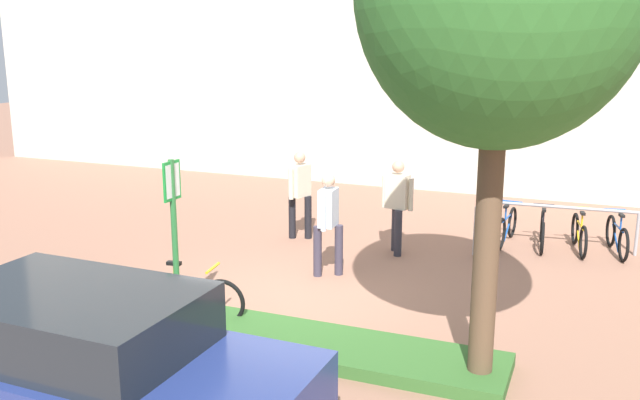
{
  "coord_description": "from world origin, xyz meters",
  "views": [
    {
      "loc": [
        4.06,
        -8.99,
        3.83
      ],
      "look_at": [
        -0.05,
        1.09,
        1.28
      ],
      "focal_mm": 38.74,
      "sensor_mm": 36.0,
      "label": 1
    }
  ],
  "objects_px": {
    "bike_at_sign": "(188,297)",
    "car_navy_sedan": "(88,371)",
    "person_shirt_white": "(300,189)",
    "person_shirt_blue": "(397,201)",
    "person_casual_tan": "(328,218)",
    "parking_sign_post": "(174,219)",
    "bike_rack_cluster": "(561,231)",
    "bollard_steel": "(478,231)"
  },
  "relations": [
    {
      "from": "bike_rack_cluster",
      "to": "car_navy_sedan",
      "type": "relative_size",
      "value": 0.61
    },
    {
      "from": "bike_rack_cluster",
      "to": "bollard_steel",
      "type": "relative_size",
      "value": 2.95
    },
    {
      "from": "person_casual_tan",
      "to": "car_navy_sedan",
      "type": "bearing_deg",
      "value": -93.46
    },
    {
      "from": "bike_at_sign",
      "to": "car_navy_sedan",
      "type": "relative_size",
      "value": 0.39
    },
    {
      "from": "bike_at_sign",
      "to": "person_shirt_white",
      "type": "distance_m",
      "value": 4.41
    },
    {
      "from": "car_navy_sedan",
      "to": "person_shirt_blue",
      "type": "bearing_deg",
      "value": 81.58
    },
    {
      "from": "bike_rack_cluster",
      "to": "person_shirt_blue",
      "type": "height_order",
      "value": "person_shirt_blue"
    },
    {
      "from": "parking_sign_post",
      "to": "person_casual_tan",
      "type": "height_order",
      "value": "parking_sign_post"
    },
    {
      "from": "person_casual_tan",
      "to": "car_navy_sedan",
      "type": "height_order",
      "value": "person_casual_tan"
    },
    {
      "from": "bike_at_sign",
      "to": "bike_rack_cluster",
      "type": "xyz_separation_m",
      "value": [
        4.56,
        5.55,
        -0.0
      ]
    },
    {
      "from": "person_shirt_white",
      "to": "person_shirt_blue",
      "type": "relative_size",
      "value": 1.0
    },
    {
      "from": "person_shirt_blue",
      "to": "car_navy_sedan",
      "type": "bearing_deg",
      "value": -98.42
    },
    {
      "from": "parking_sign_post",
      "to": "bollard_steel",
      "type": "bearing_deg",
      "value": 55.96
    },
    {
      "from": "person_shirt_white",
      "to": "car_navy_sedan",
      "type": "distance_m",
      "value": 7.31
    },
    {
      "from": "bike_at_sign",
      "to": "person_shirt_white",
      "type": "height_order",
      "value": "person_shirt_white"
    },
    {
      "from": "parking_sign_post",
      "to": "car_navy_sedan",
      "type": "distance_m",
      "value": 2.89
    },
    {
      "from": "bike_rack_cluster",
      "to": "person_shirt_blue",
      "type": "xyz_separation_m",
      "value": [
        -2.76,
        -1.43,
        0.64
      ]
    },
    {
      "from": "person_shirt_white",
      "to": "person_shirt_blue",
      "type": "xyz_separation_m",
      "value": [
        2.03,
        -0.24,
        0.0
      ]
    },
    {
      "from": "bollard_steel",
      "to": "car_navy_sedan",
      "type": "height_order",
      "value": "car_navy_sedan"
    },
    {
      "from": "bike_at_sign",
      "to": "person_shirt_white",
      "type": "bearing_deg",
      "value": 92.95
    },
    {
      "from": "parking_sign_post",
      "to": "person_shirt_blue",
      "type": "xyz_separation_m",
      "value": [
        1.83,
        4.33,
        -0.54
      ]
    },
    {
      "from": "bike_rack_cluster",
      "to": "person_shirt_white",
      "type": "height_order",
      "value": "person_shirt_white"
    },
    {
      "from": "parking_sign_post",
      "to": "bike_rack_cluster",
      "type": "relative_size",
      "value": 0.87
    },
    {
      "from": "person_shirt_white",
      "to": "bike_at_sign",
      "type": "bearing_deg",
      "value": -87.05
    },
    {
      "from": "parking_sign_post",
      "to": "person_shirt_blue",
      "type": "relative_size",
      "value": 1.35
    },
    {
      "from": "bike_at_sign",
      "to": "person_casual_tan",
      "type": "xyz_separation_m",
      "value": [
        1.09,
        2.52,
        0.63
      ]
    },
    {
      "from": "person_shirt_white",
      "to": "person_shirt_blue",
      "type": "bearing_deg",
      "value": -6.64
    },
    {
      "from": "person_shirt_blue",
      "to": "car_navy_sedan",
      "type": "height_order",
      "value": "person_shirt_blue"
    },
    {
      "from": "car_navy_sedan",
      "to": "bollard_steel",
      "type": "bearing_deg",
      "value": 71.93
    },
    {
      "from": "bike_rack_cluster",
      "to": "car_navy_sedan",
      "type": "distance_m",
      "value": 9.25
    },
    {
      "from": "bollard_steel",
      "to": "car_navy_sedan",
      "type": "relative_size",
      "value": 0.21
    },
    {
      "from": "parking_sign_post",
      "to": "person_shirt_white",
      "type": "relative_size",
      "value": 1.35
    },
    {
      "from": "car_navy_sedan",
      "to": "person_shirt_white",
      "type": "bearing_deg",
      "value": 97.79
    },
    {
      "from": "person_shirt_white",
      "to": "person_casual_tan",
      "type": "bearing_deg",
      "value": -54.38
    },
    {
      "from": "parking_sign_post",
      "to": "bike_at_sign",
      "type": "xyz_separation_m",
      "value": [
        0.03,
        0.21,
        -1.17
      ]
    },
    {
      "from": "person_shirt_white",
      "to": "bike_rack_cluster",
      "type": "bearing_deg",
      "value": 13.98
    },
    {
      "from": "parking_sign_post",
      "to": "person_shirt_blue",
      "type": "height_order",
      "value": "parking_sign_post"
    },
    {
      "from": "person_casual_tan",
      "to": "car_navy_sedan",
      "type": "xyz_separation_m",
      "value": [
        -0.33,
        -5.4,
        -0.23
      ]
    },
    {
      "from": "parking_sign_post",
      "to": "bike_at_sign",
      "type": "height_order",
      "value": "parking_sign_post"
    },
    {
      "from": "person_casual_tan",
      "to": "person_shirt_white",
      "type": "bearing_deg",
      "value": 125.62
    },
    {
      "from": "bollard_steel",
      "to": "person_casual_tan",
      "type": "xyz_separation_m",
      "value": [
        -2.1,
        -2.04,
        0.53
      ]
    },
    {
      "from": "bollard_steel",
      "to": "person_casual_tan",
      "type": "height_order",
      "value": "person_casual_tan"
    }
  ]
}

